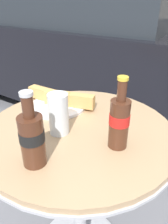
{
  "coord_description": "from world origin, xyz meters",
  "views": [
    {
      "loc": [
        0.39,
        -0.57,
        1.18
      ],
      "look_at": [
        0.0,
        0.04,
        0.8
      ],
      "focal_mm": 35.0,
      "sensor_mm": 36.0,
      "label": 1
    }
  ],
  "objects_px": {
    "bistro_table": "(79,164)",
    "drinking_glass": "(59,116)",
    "cola_bottle_right": "(33,138)",
    "parked_car": "(95,46)",
    "cola_bottle_left": "(119,121)",
    "lunch_plate_near": "(59,101)"
  },
  "relations": [
    {
      "from": "cola_bottle_left",
      "to": "drinking_glass",
      "type": "distance_m",
      "value": 0.21
    },
    {
      "from": "cola_bottle_left",
      "to": "lunch_plate_near",
      "type": "relative_size",
      "value": 0.74
    },
    {
      "from": "cola_bottle_right",
      "to": "lunch_plate_near",
      "type": "bearing_deg",
      "value": 118.37
    },
    {
      "from": "bistro_table",
      "to": "cola_bottle_left",
      "type": "distance_m",
      "value": 0.32
    },
    {
      "from": "drinking_glass",
      "to": "lunch_plate_near",
      "type": "bearing_deg",
      "value": 129.09
    },
    {
      "from": "cola_bottle_left",
      "to": "drinking_glass",
      "type": "xyz_separation_m",
      "value": [
        -0.21,
        -0.04,
        -0.03
      ]
    },
    {
      "from": "cola_bottle_right",
      "to": "parked_car",
      "type": "bearing_deg",
      "value": 115.55
    },
    {
      "from": "cola_bottle_right",
      "to": "drinking_glass",
      "type": "xyz_separation_m",
      "value": [
        -0.05,
        0.17,
        -0.02
      ]
    },
    {
      "from": "cola_bottle_right",
      "to": "lunch_plate_near",
      "type": "xyz_separation_m",
      "value": [
        -0.18,
        0.33,
        -0.06
      ]
    },
    {
      "from": "cola_bottle_right",
      "to": "drinking_glass",
      "type": "bearing_deg",
      "value": 105.52
    },
    {
      "from": "cola_bottle_right",
      "to": "drinking_glass",
      "type": "height_order",
      "value": "cola_bottle_right"
    },
    {
      "from": "bistro_table",
      "to": "cola_bottle_right",
      "type": "xyz_separation_m",
      "value": [
        0.0,
        -0.23,
        0.27
      ]
    },
    {
      "from": "cola_bottle_right",
      "to": "cola_bottle_left",
      "type": "bearing_deg",
      "value": 51.9
    },
    {
      "from": "cola_bottle_right",
      "to": "parked_car",
      "type": "height_order",
      "value": "parked_car"
    },
    {
      "from": "cola_bottle_right",
      "to": "lunch_plate_near",
      "type": "height_order",
      "value": "cola_bottle_right"
    },
    {
      "from": "bistro_table",
      "to": "drinking_glass",
      "type": "height_order",
      "value": "drinking_glass"
    },
    {
      "from": "cola_bottle_left",
      "to": "parked_car",
      "type": "xyz_separation_m",
      "value": [
        -1.06,
        1.68,
        -0.18
      ]
    },
    {
      "from": "drinking_glass",
      "to": "parked_car",
      "type": "xyz_separation_m",
      "value": [
        -0.86,
        1.72,
        -0.15
      ]
    },
    {
      "from": "bistro_table",
      "to": "lunch_plate_near",
      "type": "xyz_separation_m",
      "value": [
        -0.17,
        0.1,
        0.2
      ]
    },
    {
      "from": "cola_bottle_right",
      "to": "bistro_table",
      "type": "bearing_deg",
      "value": 91.18
    },
    {
      "from": "bistro_table",
      "to": "drinking_glass",
      "type": "xyz_separation_m",
      "value": [
        -0.04,
        -0.06,
        0.25
      ]
    },
    {
      "from": "cola_bottle_left",
      "to": "lunch_plate_near",
      "type": "distance_m",
      "value": 0.37
    }
  ]
}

